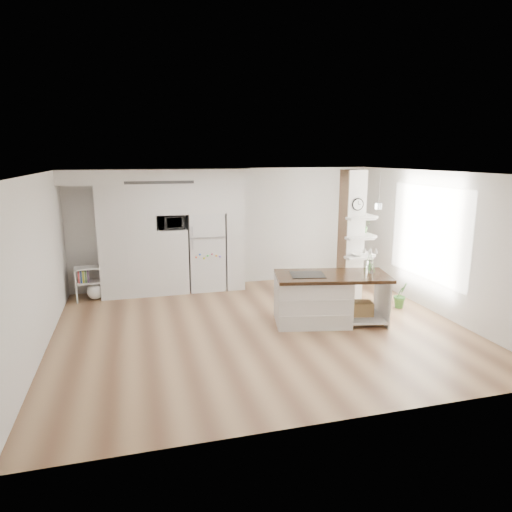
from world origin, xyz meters
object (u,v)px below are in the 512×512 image
Objects in this scene: refrigerator at (206,251)px; kitchen_island at (319,298)px; bookshelf at (92,285)px; floor_plant_a at (401,295)px.

kitchen_island is (1.62, -2.68, -0.40)m from refrigerator.
refrigerator reaches higher than kitchen_island.
refrigerator reaches higher than bookshelf.
bookshelf is at bearing 160.06° from kitchen_island.
kitchen_island is 4.06× the size of floor_plant_a.
kitchen_island is at bearing -37.88° from bookshelf.
bookshelf is (-2.45, -0.18, -0.56)m from refrigerator.
refrigerator is 3.16m from kitchen_island.
floor_plant_a is at bearing -26.15° from bookshelf.
floor_plant_a is at bearing -33.56° from refrigerator.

